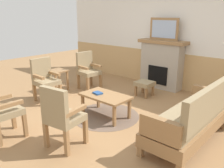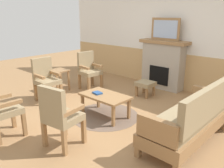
{
  "view_description": "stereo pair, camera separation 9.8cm",
  "coord_description": "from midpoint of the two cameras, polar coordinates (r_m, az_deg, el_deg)",
  "views": [
    {
      "loc": [
        3.09,
        -3.14,
        1.98
      ],
      "look_at": [
        0.0,
        0.35,
        0.55
      ],
      "focal_mm": 37.75,
      "sensor_mm": 36.0,
      "label": 1
    },
    {
      "loc": [
        3.16,
        -3.07,
        1.98
      ],
      "look_at": [
        0.0,
        0.35,
        0.55
      ],
      "focal_mm": 37.75,
      "sensor_mm": 36.0,
      "label": 2
    }
  ],
  "objects": [
    {
      "name": "couch",
      "position": [
        3.86,
        19.05,
        -8.1
      ],
      "size": [
        0.7,
        1.8,
        0.98
      ],
      "color": "olive",
      "rests_on": "ground_plane"
    },
    {
      "name": "fireplace",
      "position": [
        6.42,
        12.68,
        4.72
      ],
      "size": [
        1.3,
        0.44,
        1.28
      ],
      "color": "#A39989",
      "rests_on": "ground_plane"
    },
    {
      "name": "coffee_table",
      "position": [
        4.58,
        -1.07,
        -3.31
      ],
      "size": [
        0.96,
        0.56,
        0.44
      ],
      "color": "olive",
      "rests_on": "ground_plane"
    },
    {
      "name": "armchair_near_fireplace",
      "position": [
        6.27,
        -5.22,
        3.7
      ],
      "size": [
        0.53,
        0.53,
        0.98
      ],
      "color": "olive",
      "rests_on": "ground_plane"
    },
    {
      "name": "footstool",
      "position": [
        5.78,
        8.57,
        -0.18
      ],
      "size": [
        0.4,
        0.4,
        0.36
      ],
      "color": "olive",
      "rests_on": "ground_plane"
    },
    {
      "name": "wall_back",
      "position": [
        6.53,
        14.19,
        10.68
      ],
      "size": [
        7.2,
        0.14,
        2.7
      ],
      "color": "white",
      "rests_on": "ground_plane"
    },
    {
      "name": "armchair_front_left",
      "position": [
        3.56,
        -11.82,
        -7.14
      ],
      "size": [
        0.55,
        0.55,
        0.98
      ],
      "color": "olive",
      "rests_on": "ground_plane"
    },
    {
      "name": "book_on_table",
      "position": [
        4.63,
        -2.94,
        -2.16
      ],
      "size": [
        0.2,
        0.17,
        0.03
      ],
      "primitive_type": "cube",
      "rotation": [
        0.0,
        0.0,
        -0.19
      ],
      "color": "navy",
      "rests_on": "coffee_table"
    },
    {
      "name": "framed_picture",
      "position": [
        6.3,
        13.23,
        12.81
      ],
      "size": [
        0.8,
        0.04,
        0.56
      ],
      "color": "olive",
      "rests_on": "fireplace"
    },
    {
      "name": "round_rug",
      "position": [
        4.72,
        -1.05,
        -7.66
      ],
      "size": [
        1.33,
        1.33,
        0.01
      ],
      "primitive_type": "cylinder",
      "color": "brown",
      "rests_on": "ground_plane"
    },
    {
      "name": "ground_plane",
      "position": [
        4.83,
        -2.26,
        -7.16
      ],
      "size": [
        14.0,
        14.0,
        0.0
      ],
      "primitive_type": "plane",
      "color": "#997047"
    },
    {
      "name": "side_table",
      "position": [
        6.24,
        -12.38,
        2.34
      ],
      "size": [
        0.44,
        0.44,
        0.55
      ],
      "color": "olive",
      "rests_on": "ground_plane"
    },
    {
      "name": "armchair_by_window_left",
      "position": [
        5.6,
        -15.3,
        1.54
      ],
      "size": [
        0.5,
        0.5,
        0.98
      ],
      "color": "olive",
      "rests_on": "ground_plane"
    }
  ]
}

